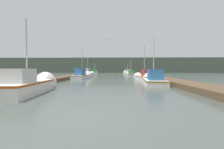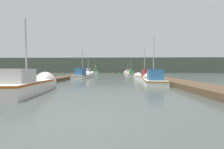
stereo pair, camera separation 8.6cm
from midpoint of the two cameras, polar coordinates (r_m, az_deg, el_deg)
The scene contains 17 objects.
ground_plane at distance 4.08m, azimuth -13.19°, elevation -18.12°, with size 200.00×200.00×0.00m.
dock_left at distance 21.12m, azimuth -19.39°, elevation -1.37°, with size 2.22×40.00×0.38m.
dock_right at distance 20.51m, azimuth 17.18°, elevation -1.44°, with size 2.22×40.00×0.38m.
distant_shore_ridge at distance 66.26m, azimuth 0.61°, elevation 3.39°, with size 120.00×16.00×5.94m.
fishing_boat_0 at distance 10.30m, azimuth -29.18°, elevation -3.39°, with size 2.19×5.51×4.83m.
fishing_boat_1 at distance 14.48m, azimuth 15.26°, elevation -1.92°, with size 2.17×5.21×4.95m.
fishing_boat_2 at distance 19.19m, azimuth 11.80°, elevation -0.97°, with size 1.93×6.01×4.64m.
fishing_boat_3 at distance 23.88m, azimuth -11.19°, elevation -0.23°, with size 2.06×6.32×4.96m.
fishing_boat_4 at distance 28.88m, azimuth -9.27°, elevation 0.29°, with size 1.81×5.48×3.86m.
fishing_boat_5 at distance 33.20m, azimuth 6.93°, elevation 0.20°, with size 1.71×5.62×4.02m.
fishing_boat_6 at distance 39.00m, azimuth -6.61°, elevation 0.75°, with size 1.64×4.64×3.23m.
fishing_boat_7 at distance 43.45m, azimuth 5.71°, elevation 0.68°, with size 2.16×5.55×3.62m.
mooring_piling_0 at distance 22.94m, azimuth 12.54°, elevation -0.11°, with size 0.25×0.25×1.12m.
mooring_piling_1 at distance 34.51m, azimuth 9.22°, elevation 0.54°, with size 0.32×0.32×1.02m.
channel_buoy at distance 48.48m, azimuth 0.01°, elevation 0.55°, with size 0.49×0.49×0.99m.
seagull_lead at distance 33.94m, azimuth -3.42°, elevation 9.00°, with size 0.47×0.48×0.12m.
seagull_1 at distance 23.77m, azimuth -2.15°, elevation 13.11°, with size 0.56×0.31×0.12m.
Camera 1 is at (0.94, -3.70, 1.40)m, focal length 24.00 mm.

